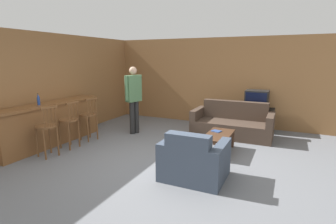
# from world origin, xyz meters

# --- Properties ---
(ground_plane) EXTENTS (24.00, 24.00, 0.00)m
(ground_plane) POSITION_xyz_m (0.00, 0.00, 0.00)
(ground_plane) COLOR slate
(wall_back) EXTENTS (9.40, 0.08, 2.60)m
(wall_back) POSITION_xyz_m (0.00, 3.62, 1.30)
(wall_back) COLOR olive
(wall_back) RESTS_ON ground_plane
(wall_left) EXTENTS (0.08, 8.62, 2.60)m
(wall_left) POSITION_xyz_m (-3.15, 1.31, 1.30)
(wall_left) COLOR olive
(wall_left) RESTS_ON ground_plane
(bar_counter) EXTENTS (0.55, 2.75, 0.99)m
(bar_counter) POSITION_xyz_m (-2.81, -0.01, 0.50)
(bar_counter) COLOR brown
(bar_counter) RESTS_ON ground_plane
(bar_chair_near) EXTENTS (0.47, 0.47, 1.07)m
(bar_chair_near) POSITION_xyz_m (-2.23, -0.61, 0.57)
(bar_chair_near) COLOR brown
(bar_chair_near) RESTS_ON ground_plane
(bar_chair_mid) EXTENTS (0.42, 0.42, 1.07)m
(bar_chair_mid) POSITION_xyz_m (-2.23, -0.01, 0.57)
(bar_chair_mid) COLOR brown
(bar_chair_mid) RESTS_ON ground_plane
(bar_chair_far) EXTENTS (0.47, 0.47, 1.07)m
(bar_chair_far) POSITION_xyz_m (-2.23, 0.62, 0.57)
(bar_chair_far) COLOR brown
(bar_chair_far) RESTS_ON ground_plane
(couch_far) EXTENTS (2.01, 0.93, 0.88)m
(couch_far) POSITION_xyz_m (0.91, 2.49, 0.30)
(couch_far) COLOR #423328
(couch_far) RESTS_ON ground_plane
(armchair_near) EXTENTS (1.03, 0.88, 0.85)m
(armchair_near) POSITION_xyz_m (0.83, -0.30, 0.31)
(armchair_near) COLOR #384251
(armchair_near) RESTS_ON ground_plane
(coffee_table) EXTENTS (0.50, 1.04, 0.41)m
(coffee_table) POSITION_xyz_m (0.90, 1.10, 0.35)
(coffee_table) COLOR #472D1E
(coffee_table) RESTS_ON ground_plane
(tv_unit) EXTENTS (0.96, 0.48, 0.64)m
(tv_unit) POSITION_xyz_m (1.40, 3.28, 0.32)
(tv_unit) COLOR black
(tv_unit) RESTS_ON ground_plane
(tv) EXTENTS (0.61, 0.49, 0.49)m
(tv) POSITION_xyz_m (1.40, 3.28, 0.89)
(tv) COLOR black
(tv) RESTS_ON tv_unit
(bottle) EXTENTS (0.06, 0.06, 0.26)m
(bottle) POSITION_xyz_m (-2.78, -0.29, 1.11)
(bottle) COLOR #234293
(bottle) RESTS_ON bar_counter
(book_on_table) EXTENTS (0.23, 0.21, 0.02)m
(book_on_table) POSITION_xyz_m (0.80, 1.28, 0.42)
(book_on_table) COLOR navy
(book_on_table) RESTS_ON coffee_table
(person_by_window) EXTENTS (0.29, 0.55, 1.78)m
(person_by_window) POSITION_xyz_m (-1.53, 1.61, 1.02)
(person_by_window) COLOR black
(person_by_window) RESTS_ON ground_plane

